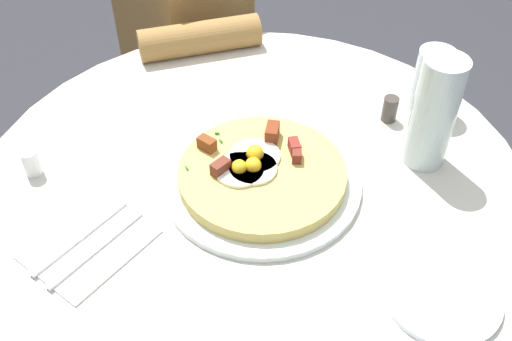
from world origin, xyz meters
The scene contains 12 objects.
dining_table centered at (0.00, 0.00, 0.56)m, with size 0.93×0.93×0.73m.
person_seated centered at (0.65, -0.20, 0.51)m, with size 0.53×0.36×1.14m.
pizza_plate centered at (-0.03, 0.00, 0.74)m, with size 0.33×0.33×0.01m, color silver.
breakfast_pizza centered at (-0.03, 0.00, 0.76)m, with size 0.28×0.28×0.05m.
bread_plate centered at (-0.35, -0.08, 0.74)m, with size 0.16×0.16×0.01m, color white.
napkin centered at (0.01, 0.29, 0.74)m, with size 0.17×0.14×0.00m, color white.
fork centered at (0.02, 0.29, 0.74)m, with size 0.18×0.01×0.01m, color silver.
knife centered at (-0.01, 0.28, 0.74)m, with size 0.18×0.01×0.01m, color silver.
water_glass centered at (-0.03, -0.38, 0.80)m, with size 0.07×0.07×0.12m, color silver.
water_bottle centered at (-0.13, -0.27, 0.83)m, with size 0.07×0.07×0.20m, color silver.
salt_shaker centered at (0.20, 0.31, 0.76)m, with size 0.03×0.03×0.05m, color white.
pepper_shaker centered at (-0.02, -0.29, 0.76)m, with size 0.03×0.03×0.05m, color #3F3833.
Camera 1 is at (-0.59, 0.38, 1.41)m, focal length 40.53 mm.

